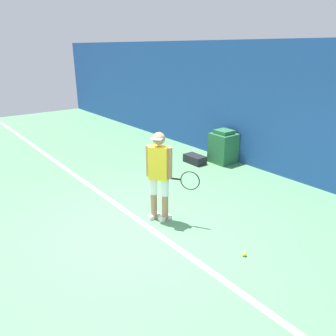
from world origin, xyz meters
TOP-DOWN VIEW (x-y plane):
  - ground_plane at (0.00, 0.00)m, footprint 24.00×24.00m
  - back_wall at (0.00, 4.29)m, footprint 24.00×0.10m
  - court_baseline at (0.00, 0.25)m, footprint 21.60×0.10m
  - tennis_player at (-0.05, 0.60)m, footprint 0.83×0.60m
  - tennis_ball at (1.66, 0.92)m, footprint 0.07×0.07m
  - covered_chair at (-1.56, 3.89)m, footprint 0.62×0.60m
  - equipment_bag at (-1.98, 3.23)m, footprint 0.61×0.35m

SIDE VIEW (x-z plane):
  - ground_plane at x=0.00m, z-range 0.00..0.00m
  - court_baseline at x=0.00m, z-range 0.00..0.01m
  - tennis_ball at x=1.66m, z-range 0.00..0.07m
  - equipment_bag at x=-1.98m, z-range 0.00..0.22m
  - covered_chair at x=-1.56m, z-range -0.02..0.89m
  - tennis_player at x=-0.05m, z-range 0.09..1.75m
  - back_wall at x=0.00m, z-range 0.00..3.18m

